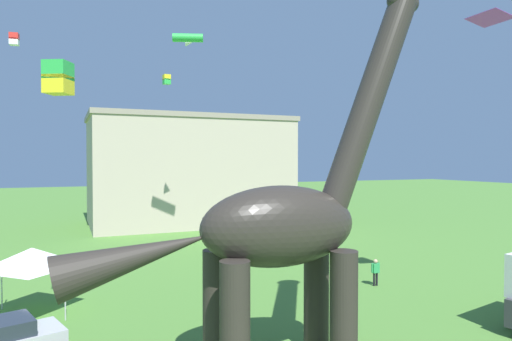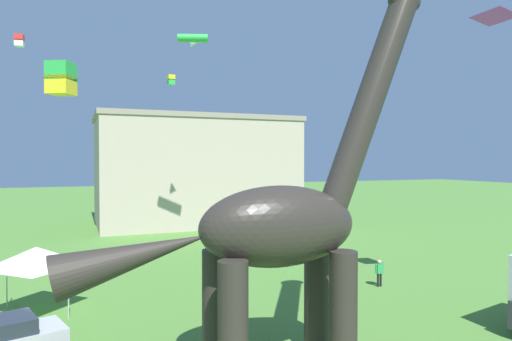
{
  "view_description": "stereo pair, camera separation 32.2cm",
  "coord_description": "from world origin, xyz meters",
  "px_view_note": "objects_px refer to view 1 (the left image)",
  "views": [
    {
      "loc": [
        -3.92,
        -7.42,
        6.89
      ],
      "look_at": [
        2.27,
        7.2,
        6.53
      ],
      "focal_mm": 31.74,
      "sensor_mm": 36.0,
      "label": 1
    },
    {
      "loc": [
        -3.62,
        -7.54,
        6.89
      ],
      "look_at": [
        2.27,
        7.2,
        6.53
      ],
      "focal_mm": 31.74,
      "sensor_mm": 36.0,
      "label": 2
    }
  ],
  "objects_px": {
    "person_near_flyer": "(375,270)",
    "kite_trailing": "(167,80)",
    "dinosaur_sculpture": "(278,226)",
    "kite_apex": "(490,18)",
    "kite_mid_left": "(58,78)",
    "festival_canopy_tent": "(32,258)",
    "kite_high_left": "(14,39)",
    "kite_mid_center": "(188,39)"
  },
  "relations": [
    {
      "from": "dinosaur_sculpture",
      "to": "kite_mid_left",
      "type": "xyz_separation_m",
      "value": [
        -6.6,
        6.35,
        5.41
      ]
    },
    {
      "from": "person_near_flyer",
      "to": "kite_trailing",
      "type": "relative_size",
      "value": 2.47
    },
    {
      "from": "person_near_flyer",
      "to": "kite_mid_left",
      "type": "distance_m",
      "value": 18.39
    },
    {
      "from": "kite_apex",
      "to": "kite_trailing",
      "type": "bearing_deg",
      "value": 136.25
    },
    {
      "from": "kite_mid_center",
      "to": "kite_high_left",
      "type": "height_order",
      "value": "kite_mid_center"
    },
    {
      "from": "festival_canopy_tent",
      "to": "kite_trailing",
      "type": "bearing_deg",
      "value": 37.57
    },
    {
      "from": "festival_canopy_tent",
      "to": "kite_mid_left",
      "type": "bearing_deg",
      "value": -66.8
    },
    {
      "from": "dinosaur_sculpture",
      "to": "person_near_flyer",
      "type": "bearing_deg",
      "value": 44.44
    },
    {
      "from": "festival_canopy_tent",
      "to": "kite_apex",
      "type": "bearing_deg",
      "value": -18.6
    },
    {
      "from": "kite_trailing",
      "to": "festival_canopy_tent",
      "type": "bearing_deg",
      "value": -142.43
    },
    {
      "from": "dinosaur_sculpture",
      "to": "festival_canopy_tent",
      "type": "relative_size",
      "value": 4.16
    },
    {
      "from": "dinosaur_sculpture",
      "to": "kite_high_left",
      "type": "height_order",
      "value": "dinosaur_sculpture"
    },
    {
      "from": "kite_mid_center",
      "to": "kite_trailing",
      "type": "relative_size",
      "value": 3.89
    },
    {
      "from": "kite_mid_left",
      "to": "kite_apex",
      "type": "bearing_deg",
      "value": -11.98
    },
    {
      "from": "kite_mid_center",
      "to": "dinosaur_sculpture",
      "type": "bearing_deg",
      "value": -96.11
    },
    {
      "from": "kite_high_left",
      "to": "kite_trailing",
      "type": "xyz_separation_m",
      "value": [
        8.02,
        3.09,
        -0.88
      ]
    },
    {
      "from": "festival_canopy_tent",
      "to": "kite_mid_left",
      "type": "distance_m",
      "value": 8.17
    },
    {
      "from": "dinosaur_sculpture",
      "to": "kite_apex",
      "type": "xyz_separation_m",
      "value": [
        12.26,
        2.35,
        8.9
      ]
    },
    {
      "from": "kite_apex",
      "to": "kite_trailing",
      "type": "distance_m",
      "value": 17.85
    },
    {
      "from": "kite_apex",
      "to": "kite_mid_left",
      "type": "height_order",
      "value": "kite_apex"
    },
    {
      "from": "kite_apex",
      "to": "kite_mid_center",
      "type": "distance_m",
      "value": 20.31
    },
    {
      "from": "dinosaur_sculpture",
      "to": "kite_trailing",
      "type": "xyz_separation_m",
      "value": [
        -0.57,
        14.63,
        7.12
      ]
    },
    {
      "from": "kite_apex",
      "to": "festival_canopy_tent",
      "type": "bearing_deg",
      "value": 161.4
    },
    {
      "from": "kite_high_left",
      "to": "kite_trailing",
      "type": "bearing_deg",
      "value": 21.06
    },
    {
      "from": "dinosaur_sculpture",
      "to": "festival_canopy_tent",
      "type": "bearing_deg",
      "value": 138.18
    },
    {
      "from": "kite_apex",
      "to": "kite_high_left",
      "type": "distance_m",
      "value": 22.8
    },
    {
      "from": "festival_canopy_tent",
      "to": "person_near_flyer",
      "type": "bearing_deg",
      "value": -7.22
    },
    {
      "from": "kite_mid_center",
      "to": "kite_trailing",
      "type": "bearing_deg",
      "value": -117.46
    },
    {
      "from": "person_near_flyer",
      "to": "kite_trailing",
      "type": "height_order",
      "value": "kite_trailing"
    },
    {
      "from": "kite_apex",
      "to": "kite_mid_left",
      "type": "bearing_deg",
      "value": 168.02
    },
    {
      "from": "person_near_flyer",
      "to": "kite_trailing",
      "type": "xyz_separation_m",
      "value": [
        -9.84,
        7.7,
        10.98
      ]
    },
    {
      "from": "dinosaur_sculpture",
      "to": "kite_trailing",
      "type": "relative_size",
      "value": 22.2
    },
    {
      "from": "kite_high_left",
      "to": "kite_trailing",
      "type": "height_order",
      "value": "kite_high_left"
    },
    {
      "from": "kite_trailing",
      "to": "kite_apex",
      "type": "bearing_deg",
      "value": -43.75
    },
    {
      "from": "festival_canopy_tent",
      "to": "kite_mid_left",
      "type": "relative_size",
      "value": 2.45
    },
    {
      "from": "kite_apex",
      "to": "kite_trailing",
      "type": "xyz_separation_m",
      "value": [
        -12.83,
        12.28,
        -1.78
      ]
    },
    {
      "from": "kite_apex",
      "to": "dinosaur_sculpture",
      "type": "bearing_deg",
      "value": -169.14
    },
    {
      "from": "dinosaur_sculpture",
      "to": "kite_apex",
      "type": "distance_m",
      "value": 15.33
    },
    {
      "from": "kite_mid_left",
      "to": "kite_trailing",
      "type": "relative_size",
      "value": 2.17
    },
    {
      "from": "person_near_flyer",
      "to": "kite_trailing",
      "type": "bearing_deg",
      "value": 91.93
    },
    {
      "from": "person_near_flyer",
      "to": "kite_high_left",
      "type": "xyz_separation_m",
      "value": [
        -17.86,
        4.61,
        11.86
      ]
    },
    {
      "from": "festival_canopy_tent",
      "to": "kite_trailing",
      "type": "height_order",
      "value": "kite_trailing"
    }
  ]
}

